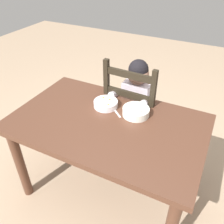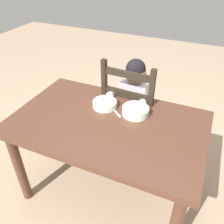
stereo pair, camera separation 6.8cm
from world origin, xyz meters
name	(u,v)px [view 1 (the left image)]	position (x,y,z in m)	size (l,w,h in m)	color
ground_plane	(108,188)	(0.00, 0.00, 0.00)	(8.00, 8.00, 0.00)	tan
dining_table	(107,133)	(0.00, 0.00, 0.61)	(1.29, 0.81, 0.71)	#543223
dining_chair	(134,115)	(0.02, 0.45, 0.48)	(0.44, 0.44, 1.00)	black
child_figure	(135,99)	(0.03, 0.44, 0.65)	(0.32, 0.31, 0.98)	silver
bowl_of_peas	(136,111)	(0.14, 0.15, 0.74)	(0.19, 0.19, 0.06)	white
bowl_of_carrots	(106,104)	(-0.09, 0.15, 0.74)	(0.17, 0.17, 0.05)	white
spoon	(115,110)	(-0.01, 0.13, 0.72)	(0.12, 0.10, 0.01)	silver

